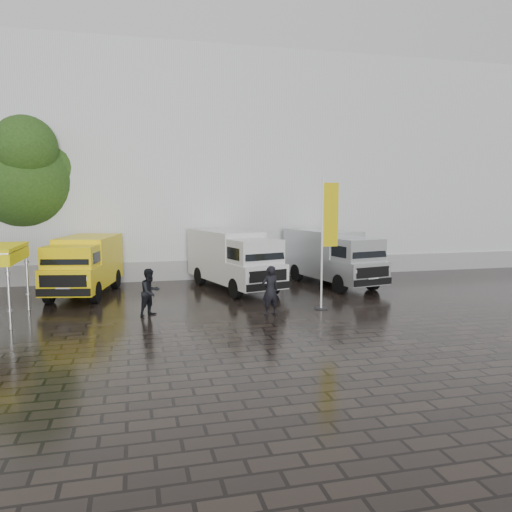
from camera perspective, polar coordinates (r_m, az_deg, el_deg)
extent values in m
plane|color=black|center=(19.38, 5.66, -6.00)|extent=(120.00, 120.00, 0.00)
cube|color=silver|center=(34.88, 0.05, 9.55)|extent=(44.00, 16.00, 12.00)
cube|color=gray|center=(27.34, 4.08, -1.22)|extent=(44.00, 0.15, 1.00)
cylinder|color=silver|center=(20.73, -24.68, -2.31)|extent=(0.10, 0.10, 2.45)
cylinder|color=silver|center=(17.92, -26.41, -3.72)|extent=(0.10, 0.10, 2.45)
cylinder|color=black|center=(19.41, 7.44, -5.95)|extent=(0.50, 0.50, 0.04)
cylinder|color=white|center=(19.03, 7.56, 1.37)|extent=(0.07, 0.07, 5.01)
cube|color=#D2BB0B|center=(19.08, 8.53, 4.68)|extent=(0.60, 0.03, 2.40)
cylinder|color=black|center=(27.11, -24.66, 1.55)|extent=(0.59, 0.59, 4.23)
sphere|color=#203F14|center=(27.04, -24.97, 7.81)|extent=(4.65, 4.65, 4.65)
sphere|color=#203F14|center=(28.16, -26.02, 11.57)|extent=(2.74, 2.74, 2.74)
cube|color=black|center=(27.75, 9.66, -1.15)|extent=(0.69, 0.69, 1.03)
imported|color=black|center=(18.08, 1.64, -3.97)|extent=(0.74, 0.56, 1.81)
imported|color=black|center=(18.41, -12.00, -4.06)|extent=(1.06, 1.04, 1.72)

